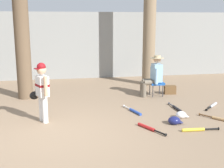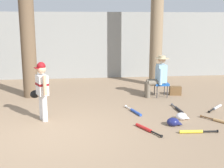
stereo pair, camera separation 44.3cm
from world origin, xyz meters
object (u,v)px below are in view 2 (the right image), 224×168
Objects in this scene: seated_spectator at (158,75)px; batting_helmet_white at (182,116)px; batting_helmet_navy at (173,122)px; bat_yellow_trainer at (194,132)px; bat_black_composite at (178,109)px; bat_red_barrel at (146,129)px; tree_behind_spectator at (157,23)px; bat_blue_youth at (135,112)px; bat_wood_tan at (221,121)px; tree_near_player at (27,28)px; handbag_beside_stool at (175,91)px; folding_stool at (161,84)px; young_ballplayer at (42,87)px; bat_aluminum_silver at (216,108)px.

seated_spectator reaches higher than batting_helmet_white.
bat_yellow_trainer is at bearing -60.00° from batting_helmet_navy.
bat_black_composite is 2.54× the size of batting_helmet_white.
bat_red_barrel is 2.30× the size of batting_helmet_navy.
bat_black_composite is at bearing 83.05° from bat_yellow_trainer.
tree_behind_spectator is at bearing 86.40° from bat_black_composite.
bat_blue_youth is at bearing 148.21° from batting_helmet_white.
tree_behind_spectator is 4.95m from bat_yellow_trainer.
bat_black_composite is (-0.64, 0.96, 0.00)m from bat_wood_tan.
tree_behind_spectator is at bearing 16.33° from tree_near_player.
batting_helmet_navy reaches higher than bat_black_composite.
folding_stool is at bearing -163.43° from handbag_beside_stool.
bat_wood_tan is at bearing -85.25° from handbag_beside_stool.
tree_behind_spectator is at bearing 78.00° from seated_spectator.
bat_red_barrel is at bearing -89.78° from bat_blue_youth.
bat_red_barrel is 0.95m from bat_yellow_trainer.
tree_behind_spectator reaches higher than seated_spectator.
young_ballplayer is 4.16m from handbag_beside_stool.
young_ballplayer is 4.53× the size of batting_helmet_white.
tree_behind_spectator reaches higher than bat_aluminum_silver.
seated_spectator is 1.55× the size of bat_yellow_trainer.
bat_blue_youth is at bearing 7.52° from young_ballplayer.
bat_yellow_trainer is (0.92, -1.43, 0.00)m from bat_blue_youth.
tree_near_player is 5.28m from bat_yellow_trainer.
batting_helmet_navy is at bearing -144.46° from bat_aluminum_silver.
bat_red_barrel is at bearing -48.22° from tree_near_player.
bat_black_composite is (3.23, 0.34, -0.71)m from young_ballplayer.
bat_wood_tan and bat_blue_youth have the same top height.
bat_blue_youth is 1.70m from bat_yellow_trainer.
bat_aluminum_silver is at bearing 69.94° from bat_wood_tan.
tree_near_player is 0.98× the size of tree_behind_spectator.
handbag_beside_stool is (4.25, -0.29, -1.83)m from tree_near_player.
tree_behind_spectator is 13.88× the size of handbag_beside_stool.
bat_black_composite is 1.50m from bat_yellow_trainer.
handbag_beside_stool is at bearing 16.57° from folding_stool.
young_ballplayer is at bearing 157.62° from bat_red_barrel.
batting_helmet_navy reaches higher than bat_wood_tan.
tree_behind_spectator is at bearing 80.88° from batting_helmet_navy.
seated_spectator is at bearing -102.00° from tree_behind_spectator.
tree_behind_spectator is at bearing 85.29° from bat_yellow_trainer.
handbag_beside_stool is at bearing 27.19° from young_ballplayer.
tree_near_player reaches higher than bat_aluminum_silver.
bat_black_composite is 0.94× the size of bat_yellow_trainer.
bat_wood_tan is 0.94× the size of bat_black_composite.
bat_blue_youth is 1.16m from bat_red_barrel.
young_ballplayer is 1.91× the size of bat_wood_tan.
folding_stool is 0.70× the size of bat_aluminum_silver.
batting_helmet_white is at bearing -89.75° from seated_spectator.
bat_yellow_trainer is at bearing -94.71° from tree_behind_spectator.
handbag_beside_stool reaches higher than batting_helmet_navy.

